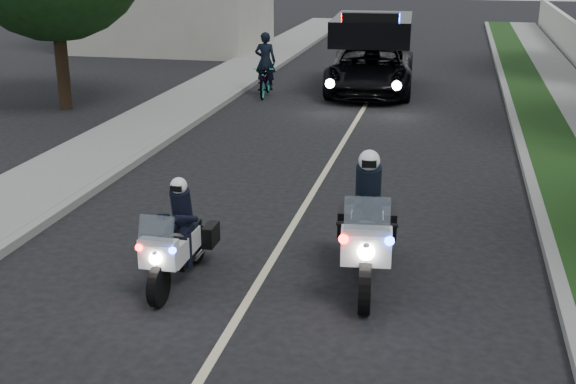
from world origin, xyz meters
The scene contains 11 objects.
curb_right centered at (4.10, 10.00, 0.07)m, with size 0.20×60.00×0.15m, color gray.
grass_verge centered at (4.80, 10.00, 0.08)m, with size 1.20×60.00×0.16m, color #193814.
curb_left centered at (-4.10, 10.00, 0.07)m, with size 0.20×60.00×0.15m, color gray.
sidewalk_left centered at (-5.20, 10.00, 0.08)m, with size 2.00×60.00×0.16m, color gray.
lane_marking centered at (0.00, 10.00, 0.00)m, with size 0.12×50.00×0.01m, color #BFB78C.
police_moto_left centered at (-1.10, 3.17, 0.00)m, with size 0.62×1.77×1.50m, color silver, non-canonical shape.
police_moto_right centered at (1.45, 3.75, 0.00)m, with size 0.77×2.21×1.88m, color silver, non-canonical shape.
police_suv centered at (-0.13, 17.91, 0.00)m, with size 2.61×5.63×2.74m, color black.
bicycle centered at (-3.21, 16.41, 0.00)m, with size 0.63×1.80×0.94m, color black.
cyclist centered at (-3.21, 16.41, 0.00)m, with size 0.64×0.42×1.77m, color black.
tree_left_near centered at (-8.34, 13.34, 0.00)m, with size 5.34×5.34×8.90m, color #163B13, non-canonical shape.
Camera 1 is at (2.49, -5.86, 4.54)m, focal length 46.59 mm.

